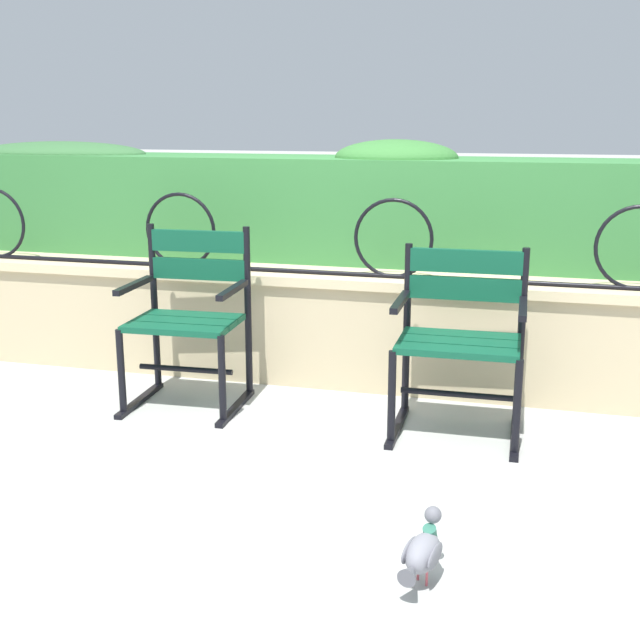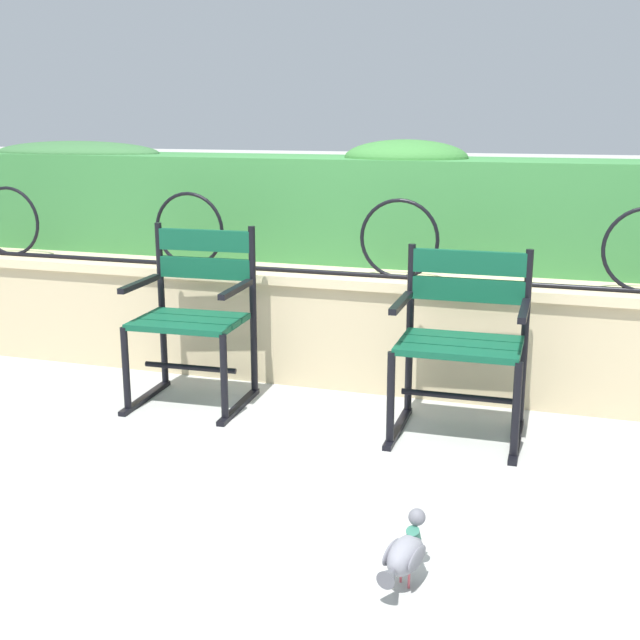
# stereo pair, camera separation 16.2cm
# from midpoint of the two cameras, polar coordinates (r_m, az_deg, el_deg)

# --- Properties ---
(ground_plane) EXTENTS (60.00, 60.00, 0.00)m
(ground_plane) POSITION_cam_midpoint_polar(r_m,az_deg,el_deg) (3.75, -1.73, -8.61)
(ground_plane) COLOR #ADADA8
(stone_wall) EXTENTS (8.41, 0.41, 0.62)m
(stone_wall) POSITION_cam_midpoint_polar(r_m,az_deg,el_deg) (4.49, 1.62, -0.57)
(stone_wall) COLOR #C6B289
(stone_wall) RESTS_ON ground
(iron_arch_fence) EXTENTS (7.85, 0.02, 0.42)m
(iron_arch_fence) POSITION_cam_midpoint_polar(r_m,az_deg,el_deg) (4.42, -2.76, 5.50)
(iron_arch_fence) COLOR black
(iron_arch_fence) RESTS_ON stone_wall
(hedge_row) EXTENTS (8.24, 0.59, 0.70)m
(hedge_row) POSITION_cam_midpoint_polar(r_m,az_deg,el_deg) (4.84, 2.92, 7.98)
(hedge_row) COLOR #387A3D
(hedge_row) RESTS_ON stone_wall
(park_chair_left) EXTENTS (0.58, 0.55, 0.90)m
(park_chair_left) POSITION_cam_midpoint_polar(r_m,az_deg,el_deg) (4.22, -10.18, 0.43)
(park_chair_left) COLOR #0F4C33
(park_chair_left) RESTS_ON ground
(park_chair_right) EXTENTS (0.59, 0.53, 0.85)m
(park_chair_right) POSITION_cam_midpoint_polar(r_m,az_deg,el_deg) (3.82, 8.56, -1.05)
(park_chair_right) COLOR #0F4C33
(park_chair_right) RESTS_ON ground
(pigeon_near_chairs) EXTENTS (0.13, 0.29, 0.22)m
(pigeon_near_chairs) POSITION_cam_midpoint_polar(r_m,az_deg,el_deg) (2.69, 5.38, -15.79)
(pigeon_near_chairs) COLOR gray
(pigeon_near_chairs) RESTS_ON ground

